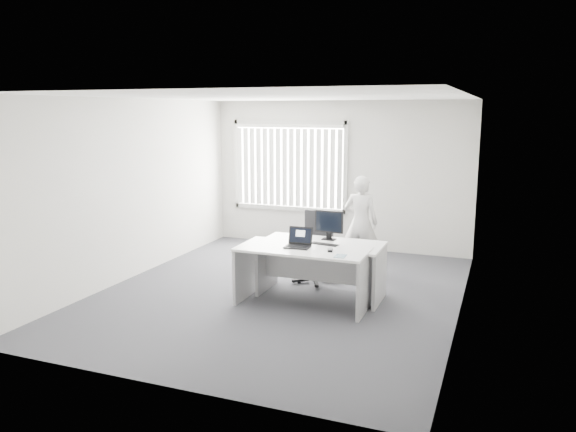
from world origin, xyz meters
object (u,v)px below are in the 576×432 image
at_px(desk_near, 303,264).
at_px(office_chair, 316,259).
at_px(laptop, 297,238).
at_px(monitor, 329,225).
at_px(person, 361,222).
at_px(desk_far, 321,257).

xyz_separation_m(desk_near, office_chair, (-0.18, 1.13, -0.24)).
relative_size(desk_near, laptop, 5.27).
xyz_separation_m(office_chair, laptop, (0.11, -1.15, 0.59)).
bearing_deg(monitor, desk_near, -99.22).
xyz_separation_m(person, laptop, (-0.35, -2.12, 0.15)).
bearing_deg(laptop, office_chair, 92.59).
height_order(laptop, monitor, monitor).
bearing_deg(desk_near, person, 82.50).
bearing_deg(monitor, office_chair, 130.57).
bearing_deg(office_chair, laptop, -88.92).
bearing_deg(office_chair, person, 60.46).
relative_size(office_chair, person, 0.69).
distance_m(desk_near, office_chair, 1.17).
distance_m(desk_far, person, 1.68).
height_order(desk_near, desk_far, desk_near).
xyz_separation_m(desk_far, office_chair, (-0.30, 0.68, -0.23)).
bearing_deg(laptop, desk_near, 11.27).
relative_size(desk_far, office_chair, 1.59).
xyz_separation_m(laptop, monitor, (0.24, 0.67, 0.07)).
bearing_deg(desk_far, monitor, 76.24).
bearing_deg(person, laptop, 84.35).
relative_size(person, laptop, 4.69).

